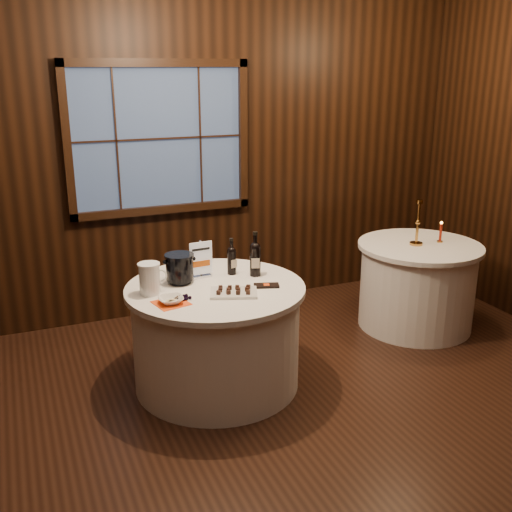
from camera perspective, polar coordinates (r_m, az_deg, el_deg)
name	(u,v)px	position (r m, az deg, el deg)	size (l,w,h in m)	color
ground	(272,460)	(3.80, 1.54, -18.84)	(6.00, 6.00, 0.00)	black
back_wall	(159,150)	(5.46, -9.21, 9.90)	(6.00, 0.10, 3.00)	black
main_table	(216,335)	(4.40, -3.79, -7.54)	(1.28, 1.28, 0.77)	white
side_table	(417,285)	(5.55, 15.07, -2.68)	(1.08, 1.08, 0.77)	white
sign_stand	(201,265)	(4.41, -5.27, -0.83)	(0.17, 0.09, 0.28)	silver
port_bottle_left	(232,259)	(4.45, -2.34, -0.26)	(0.07, 0.07, 0.28)	black
port_bottle_right	(255,257)	(4.41, -0.08, -0.07)	(0.08, 0.09, 0.34)	black
ice_bucket	(180,268)	(4.30, -7.28, -1.13)	(0.21, 0.21, 0.21)	black
chocolate_plate	(234,292)	(4.09, -2.15, -3.40)	(0.37, 0.31, 0.05)	silver
chocolate_box	(267,286)	(4.23, 1.01, -2.84)	(0.18, 0.09, 0.01)	black
grape_bunch	(184,298)	(4.02, -6.88, -3.95)	(0.15, 0.06, 0.04)	black
glass_pitcher	(150,278)	(4.13, -10.09, -2.11)	(0.20, 0.15, 0.22)	white
orange_napkin	(171,303)	(3.98, -8.09, -4.46)	(0.21, 0.21, 0.00)	#FF4E15
cracker_bowl	(171,300)	(3.97, -8.11, -4.17)	(0.16, 0.16, 0.04)	silver
brass_candlestick	(417,229)	(5.37, 15.11, 2.52)	(0.11, 0.11, 0.40)	#B9823A
red_candle	(440,234)	(5.52, 17.16, 2.02)	(0.05, 0.05, 0.19)	#B9823A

